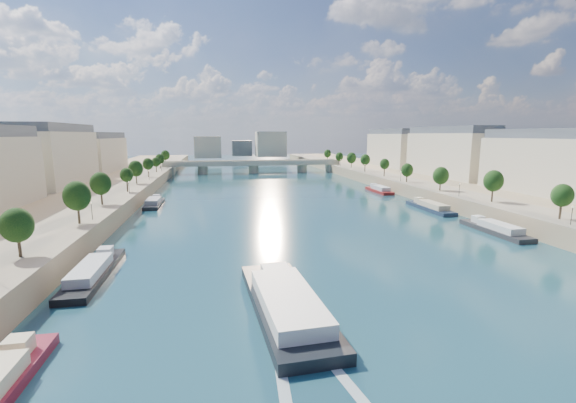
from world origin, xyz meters
name	(u,v)px	position (x,y,z in m)	size (l,w,h in m)	color
ground	(289,209)	(0.00, 100.00, 0.00)	(700.00, 700.00, 0.00)	#0B3134
quay_left	(54,209)	(-72.00, 100.00, 2.50)	(44.00, 520.00, 5.00)	#9E8460
quay_right	(481,195)	(72.00, 100.00, 2.50)	(44.00, 520.00, 5.00)	#9E8460
pave_left	(107,199)	(-57.00, 100.00, 5.05)	(14.00, 520.00, 0.10)	gray
pave_right	(444,190)	(57.00, 100.00, 5.05)	(14.00, 520.00, 0.10)	gray
trees_left	(114,181)	(-55.00, 102.00, 10.48)	(4.80, 268.80, 8.26)	#382B1E
trees_right	(426,172)	(55.00, 110.00, 10.48)	(4.80, 268.80, 8.26)	#382B1E
lamps_left	(114,195)	(-52.50, 90.00, 7.78)	(0.36, 200.36, 4.28)	black
lamps_right	(426,181)	(52.50, 105.00, 7.78)	(0.36, 200.36, 4.28)	black
buildings_left	(21,161)	(-85.00, 112.00, 16.45)	(16.00, 226.00, 23.20)	beige
buildings_right	(493,155)	(85.00, 112.00, 16.45)	(16.00, 226.00, 23.20)	beige
skyline	(246,146)	(3.19, 319.52, 14.66)	(79.00, 42.00, 22.00)	beige
bridge	(254,165)	(0.00, 223.00, 5.08)	(112.00, 12.00, 8.15)	#C1B79E
tour_barge	(286,303)	(-14.69, 25.67, 1.19)	(10.30, 30.76, 4.12)	black
wake	(315,384)	(-14.69, 9.13, 0.02)	(10.75, 26.02, 0.04)	silver
moored_barges_left	(75,293)	(-45.50, 35.71, 0.84)	(5.00, 159.12, 3.60)	#171834
moored_barges_right	(502,232)	(45.50, 56.81, 0.84)	(5.00, 163.01, 3.60)	black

